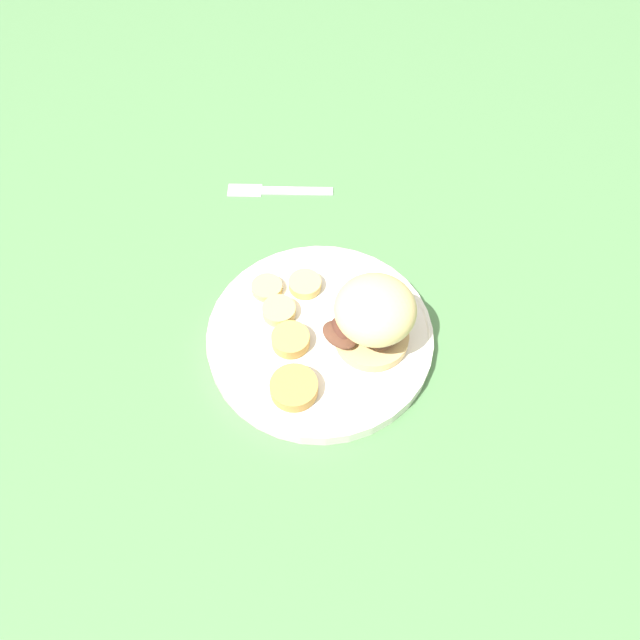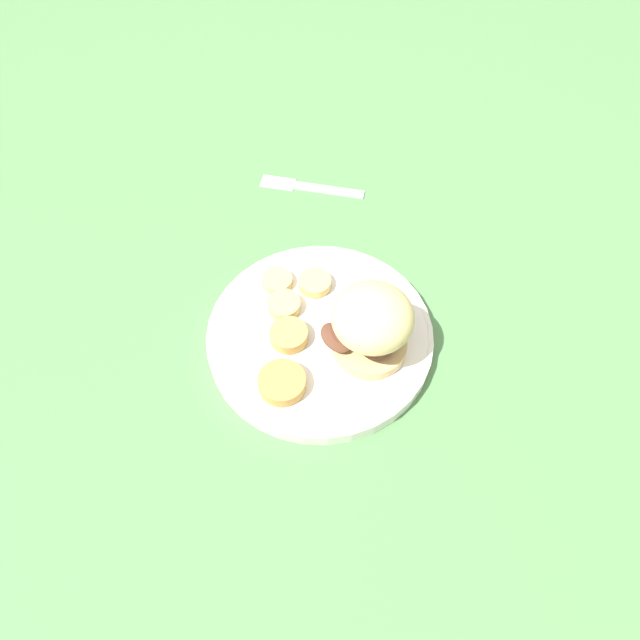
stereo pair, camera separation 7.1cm
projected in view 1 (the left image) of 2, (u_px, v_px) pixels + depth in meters
The scene contains 9 objects.
ground_plane at pixel (320, 341), 0.76m from camera, with size 4.00×4.00×0.00m, color #4C7A47.
dinner_plate at pixel (320, 336), 0.75m from camera, with size 0.27×0.27×0.02m.
sandwich at pixel (374, 316), 0.69m from camera, with size 0.10×0.11×0.09m.
potato_round_0 at pixel (267, 287), 0.77m from camera, with size 0.04×0.04×0.01m, color #DBB766.
potato_round_1 at pixel (279, 311), 0.75m from camera, with size 0.04×0.04×0.01m, color #DBB766.
potato_round_2 at pixel (294, 388), 0.69m from camera, with size 0.05×0.05×0.02m, color #BC8942.
potato_round_3 at pixel (291, 340), 0.72m from camera, with size 0.04×0.04×0.02m, color tan.
potato_round_4 at pixel (305, 284), 0.77m from camera, with size 0.04×0.04×0.01m, color #DBB766.
fork at pixel (278, 190), 0.90m from camera, with size 0.08×0.14×0.00m.
Camera 1 is at (0.36, -0.17, 0.64)m, focal length 35.00 mm.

